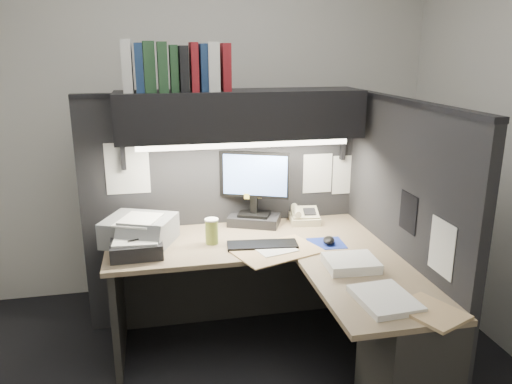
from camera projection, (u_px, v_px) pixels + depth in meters
wall_back at (208, 122)px, 3.87m from camera, size 3.50×0.04×2.70m
wall_front at (371, 320)px, 1.05m from camera, size 3.50×0.04×2.70m
partition_back at (224, 212)px, 3.49m from camera, size 1.90×0.06×1.60m
partition_right at (399, 240)px, 2.98m from camera, size 0.06×1.50×1.60m
desk at (319, 319)px, 2.79m from camera, size 1.70×1.53×0.73m
overhead_shelf at (241, 114)px, 3.15m from camera, size 1.55×0.34×0.30m
task_light_tube at (245, 145)px, 3.07m from camera, size 1.32×0.04×0.04m
monitor at (254, 196)px, 3.39m from camera, size 0.45×0.33×0.51m
keyboard at (262, 245)px, 3.06m from camera, size 0.44×0.19×0.02m
mousepad at (326, 243)px, 3.11m from camera, size 0.23×0.21×0.00m
mouse at (329, 240)px, 3.09m from camera, size 0.11×0.13×0.04m
telephone at (304, 217)px, 3.48m from camera, size 0.23×0.23×0.08m
coffee_cup at (212, 232)px, 3.09m from camera, size 0.08×0.08×0.15m
printer at (140, 230)px, 3.11m from camera, size 0.50×0.47×0.16m
notebook_stack at (137, 248)px, 2.92m from camera, size 0.31×0.26×0.09m
open_folder at (277, 251)px, 2.98m from camera, size 0.58×0.48×0.01m
paper_stack_a at (351, 263)px, 2.76m from camera, size 0.29×0.25×0.05m
paper_stack_b at (385, 299)px, 2.39m from camera, size 0.28×0.34×0.03m
manila_stack at (431, 312)px, 2.29m from camera, size 0.32×0.36×0.02m
binder_row at (176, 67)px, 2.99m from camera, size 0.63×0.25×0.30m
pinned_papers at (293, 188)px, 3.15m from camera, size 1.76×1.31×0.51m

